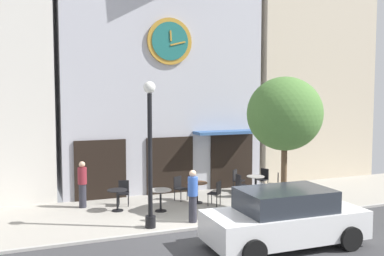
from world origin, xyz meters
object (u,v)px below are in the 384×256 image
cafe_chair_near_tree (179,186)px  cafe_chair_by_entrance (216,191)px  street_tree (285,114)px  cafe_chair_curbside (124,191)px  pedestrian_maroon (82,184)px  pedestrian_blue (193,195)px  cafe_table_center_left (161,195)px  cafe_table_near_door (197,188)px  parked_car_white (285,218)px  cafe_chair_right_end (237,179)px  street_lamp (150,154)px  cafe_chair_near_lamp (276,182)px  cafe_chair_under_awning (263,177)px  cafe_table_center_right (117,196)px  cafe_table_near_curb (255,181)px  cafe_chair_left_end (241,184)px

cafe_chair_near_tree → cafe_chair_by_entrance: (0.94, -1.32, 0.00)m
street_tree → cafe_chair_curbside: (-4.81, 3.08, -2.86)m
cafe_chair_curbside → pedestrian_maroon: pedestrian_maroon is taller
street_tree → pedestrian_blue: (-3.26, 0.20, -2.53)m
pedestrian_blue → cafe_table_center_left: bearing=109.5°
cafe_table_near_door → parked_car_white: (0.41, -5.11, 0.19)m
cafe_table_near_door → cafe_chair_right_end: 2.60m
street_lamp → cafe_table_center_left: size_ratio=5.83×
cafe_table_near_door → cafe_chair_near_lamp: cafe_chair_near_lamp is taller
cafe_table_center_left → street_lamp: bearing=-117.5°
street_lamp → cafe_chair_curbside: (-0.15, 2.93, -1.73)m
cafe_table_center_left → cafe_chair_right_end: bearing=24.6°
cafe_chair_under_awning → cafe_table_center_left: bearing=-162.6°
parked_car_white → street_lamp: bearing=135.0°
cafe_table_center_right → pedestrian_maroon: size_ratio=0.45×
street_tree → cafe_chair_right_end: street_tree is taller
parked_car_white → cafe_chair_near_tree: bearing=98.6°
cafe_table_near_curb → parked_car_white: (-2.36, -5.59, 0.24)m
street_lamp → cafe_chair_near_tree: size_ratio=4.94×
cafe_table_near_door → pedestrian_blue: bearing=-115.9°
street_lamp → parked_car_white: (2.88, -2.88, -1.50)m
pedestrian_blue → cafe_chair_left_end: bearing=38.7°
street_tree → cafe_table_near_door: size_ratio=6.00×
street_tree → cafe_chair_by_entrance: bearing=134.6°
cafe_chair_curbside → cafe_chair_left_end: same height
cafe_chair_curbside → pedestrian_blue: 3.29m
cafe_chair_right_end → cafe_chair_by_entrance: bearing=-134.6°
street_tree → cafe_chair_near_lamp: street_tree is taller
cafe_chair_left_end → street_lamp: bearing=-150.9°
street_lamp → pedestrian_blue: (1.41, 0.05, -1.40)m
pedestrian_maroon → parked_car_white: (4.47, -6.05, -0.10)m
street_lamp → cafe_chair_right_end: street_lamp is taller
cafe_chair_right_end → cafe_table_near_curb: bearing=-56.7°
pedestrian_maroon → parked_car_white: bearing=-53.6°
cafe_chair_near_lamp → pedestrian_maroon: pedestrian_maroon is taller
street_tree → cafe_chair_near_lamp: bearing=63.2°
pedestrian_maroon → parked_car_white: pedestrian_maroon is taller
cafe_table_near_door → cafe_chair_by_entrance: 0.81m
cafe_chair_curbside → cafe_chair_under_awning: 6.08m
cafe_chair_curbside → cafe_chair_left_end: size_ratio=1.00×
cafe_table_near_curb → cafe_chair_under_awning: 0.85m
cafe_table_center_right → cafe_table_near_curb: (5.77, 0.47, -0.00)m
cafe_table_near_curb → cafe_chair_by_entrance: cafe_chair_by_entrance is taller
cafe_chair_near_lamp → pedestrian_maroon: 7.49m
cafe_table_near_curb → cafe_chair_right_end: (-0.47, 0.72, 0.01)m
cafe_table_near_door → cafe_chair_left_end: (1.95, 0.23, -0.04)m
cafe_chair_right_end → cafe_table_center_right: bearing=-167.3°
cafe_chair_left_end → pedestrian_blue: (-3.01, -2.41, 0.33)m
cafe_chair_left_end → pedestrian_blue: pedestrian_blue is taller
cafe_table_near_curb → pedestrian_maroon: (-6.83, 0.45, 0.34)m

